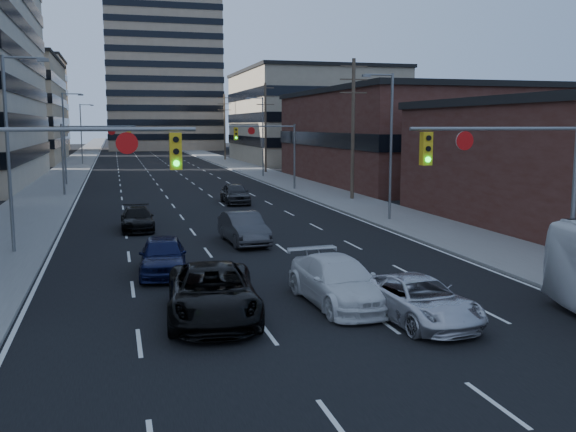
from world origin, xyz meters
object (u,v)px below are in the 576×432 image
(black_pickup, at_px, (213,293))
(sedan_blue, at_px, (163,256))
(silver_suv, at_px, (418,300))
(white_van, at_px, (338,281))

(black_pickup, height_order, sedan_blue, black_pickup)
(silver_suv, relative_size, sedan_blue, 1.07)
(black_pickup, relative_size, white_van, 1.10)
(silver_suv, bearing_deg, sedan_blue, 124.43)
(silver_suv, bearing_deg, white_van, 119.36)
(black_pickup, xyz_separation_m, sedan_blue, (-1.04, 6.35, -0.04))
(white_van, bearing_deg, black_pickup, -176.80)
(black_pickup, distance_m, silver_suv, 6.28)
(silver_suv, bearing_deg, black_pickup, 156.38)
(white_van, distance_m, silver_suv, 2.96)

